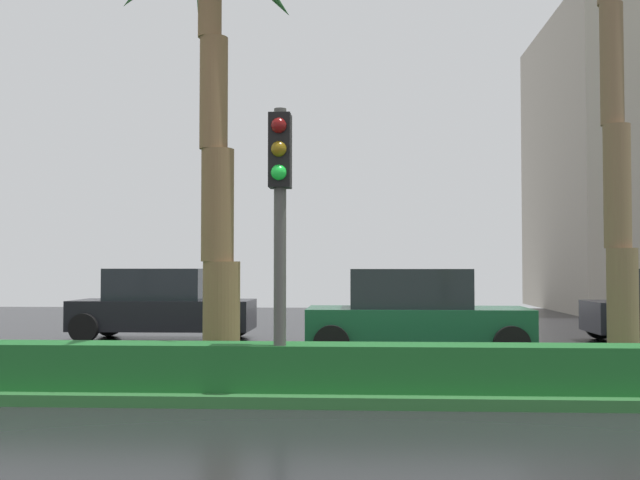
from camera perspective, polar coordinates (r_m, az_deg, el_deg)
The scene contains 5 objects.
ground_plane at distance 13.91m, azimuth -21.66°, elevation -9.32°, with size 90.00×42.00×0.10m, color black.
palm_tree_centre at distance 12.34m, azimuth -7.93°, elevation 17.09°, with size 3.77×3.84×7.31m.
traffic_signal_median_right at distance 9.98m, azimuth -2.97°, elevation 3.25°, with size 0.28×0.43×3.66m.
car_in_traffic_second at distance 19.25m, azimuth -11.56°, elevation -4.74°, with size 4.30×2.02×1.72m.
car_in_traffic_third at distance 15.34m, azimuth 7.00°, elevation -5.47°, with size 4.30×2.02×1.72m.
Camera 1 is at (5.77, -3.53, 1.75)m, focal length 43.46 mm.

